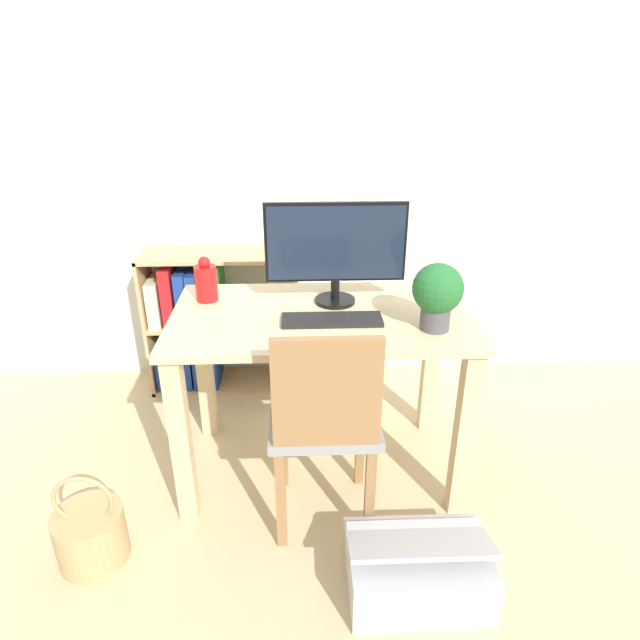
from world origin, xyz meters
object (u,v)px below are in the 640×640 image
object	(u,v)px
keyboard	(332,320)
storage_box	(418,570)
monitor	(336,246)
bookshelf	(201,324)
basket	(91,534)
vase	(206,282)
chair	(324,419)
potted_plant	(437,293)

from	to	relation	value
keyboard	storage_box	distance (m)	0.92
monitor	keyboard	world-z (taller)	monitor
bookshelf	basket	size ratio (longest dim) A/B	2.17
monitor	bookshelf	world-z (taller)	monitor
monitor	vase	size ratio (longest dim) A/B	2.97
chair	vase	bearing A→B (deg)	126.92
monitor	potted_plant	distance (m)	0.45
bookshelf	basket	world-z (taller)	bookshelf
keyboard	chair	distance (m)	0.38
keyboard	bookshelf	bearing A→B (deg)	129.30
storage_box	basket	bearing A→B (deg)	170.55
keyboard	chair	size ratio (longest dim) A/B	0.44
potted_plant	basket	size ratio (longest dim) A/B	0.67
keyboard	bookshelf	size ratio (longest dim) A/B	0.47
vase	monitor	bearing A→B (deg)	-4.51
vase	potted_plant	world-z (taller)	potted_plant
chair	bookshelf	distance (m)	1.24
bookshelf	storage_box	size ratio (longest dim) A/B	1.70
bookshelf	basket	distance (m)	1.25
vase	storage_box	xyz separation A→B (m)	(0.77, -0.82, -0.74)
storage_box	potted_plant	bearing A→B (deg)	77.47
basket	storage_box	size ratio (longest dim) A/B	0.78
vase	storage_box	size ratio (longest dim) A/B	0.40
keyboard	chair	world-z (taller)	chair
basket	storage_box	distance (m)	1.17
keyboard	potted_plant	distance (m)	0.41
basket	potted_plant	bearing A→B (deg)	14.07
bookshelf	monitor	bearing A→B (deg)	-41.98
keyboard	vase	bearing A→B (deg)	155.15
monitor	chair	bearing A→B (deg)	-98.19
monitor	basket	world-z (taller)	monitor
monitor	storage_box	bearing A→B (deg)	-72.95
keyboard	storage_box	bearing A→B (deg)	-65.81
vase	bookshelf	distance (m)	0.76
monitor	potted_plant	world-z (taller)	monitor
keyboard	potted_plant	size ratio (longest dim) A/B	1.52
monitor	chair	distance (m)	0.68
storage_box	keyboard	bearing A→B (deg)	114.19
keyboard	storage_box	size ratio (longest dim) A/B	0.80
keyboard	potted_plant	world-z (taller)	potted_plant
basket	bookshelf	bearing A→B (deg)	79.51
basket	storage_box	bearing A→B (deg)	-9.45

